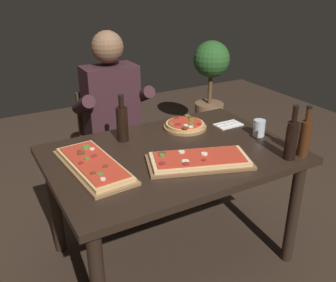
{
  "coord_description": "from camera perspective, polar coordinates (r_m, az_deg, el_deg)",
  "views": [
    {
      "loc": [
        -0.98,
        -1.7,
        1.7
      ],
      "look_at": [
        0.0,
        0.05,
        0.79
      ],
      "focal_mm": 40.6,
      "sensor_mm": 36.0,
      "label": 1
    }
  ],
  "objects": [
    {
      "name": "napkin_cutlery_set",
      "position": [
        2.59,
        9.03,
        2.45
      ],
      "size": [
        0.18,
        0.11,
        0.01
      ],
      "color": "white",
      "rests_on": "dining_table"
    },
    {
      "name": "wine_bottle_dark",
      "position": [
        2.23,
        19.84,
        0.63
      ],
      "size": [
        0.06,
        0.06,
        0.29
      ],
      "color": "#47230F",
      "rests_on": "dining_table"
    },
    {
      "name": "seated_diner",
      "position": [
        2.77,
        -8.12,
        3.93
      ],
      "size": [
        0.53,
        0.41,
        1.33
      ],
      "color": "#23232D",
      "rests_on": "ground_plane"
    },
    {
      "name": "potted_plant_corner",
      "position": [
        4.14,
        6.37,
        8.58
      ],
      "size": [
        0.38,
        0.38,
        1.04
      ],
      "color": "#846042",
      "rests_on": "ground_plane"
    },
    {
      "name": "pizza_rectangular_left",
      "position": [
        2.04,
        -11.14,
        -3.54
      ],
      "size": [
        0.29,
        0.6,
        0.05
      ],
      "color": "olive",
      "rests_on": "dining_table"
    },
    {
      "name": "pizza_round_far",
      "position": [
        2.51,
        2.58,
        2.37
      ],
      "size": [
        0.28,
        0.28,
        0.05
      ],
      "color": "olive",
      "rests_on": "dining_table"
    },
    {
      "name": "dining_table",
      "position": [
        2.23,
        0.63,
        -3.87
      ],
      "size": [
        1.4,
        0.96,
        0.74
      ],
      "color": "black",
      "rests_on": "ground_plane"
    },
    {
      "name": "ground_plane",
      "position": [
        2.6,
        0.56,
        -16.52
      ],
      "size": [
        6.4,
        6.4,
        0.0
      ],
      "primitive_type": "plane",
      "color": "#38281E"
    },
    {
      "name": "diner_chair",
      "position": [
        2.97,
        -8.69,
        -0.0
      ],
      "size": [
        0.44,
        0.44,
        0.87
      ],
      "color": "#3D2B1E",
      "rests_on": "ground_plane"
    },
    {
      "name": "oil_bottle_amber",
      "position": [
        2.17,
        18.04,
        0.33
      ],
      "size": [
        0.07,
        0.07,
        0.31
      ],
      "color": "black",
      "rests_on": "dining_table"
    },
    {
      "name": "tumbler_near_camera",
      "position": [
        2.45,
        13.5,
        1.79
      ],
      "size": [
        0.07,
        0.07,
        0.1
      ],
      "color": "silver",
      "rests_on": "dining_table"
    },
    {
      "name": "vinegar_bottle_green",
      "position": [
        2.31,
        -6.89,
        2.76
      ],
      "size": [
        0.07,
        0.07,
        0.29
      ],
      "color": "black",
      "rests_on": "dining_table"
    },
    {
      "name": "pizza_rectangular_front",
      "position": [
        2.06,
        4.68,
        -2.89
      ],
      "size": [
        0.61,
        0.43,
        0.05
      ],
      "color": "brown",
      "rests_on": "dining_table"
    }
  ]
}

